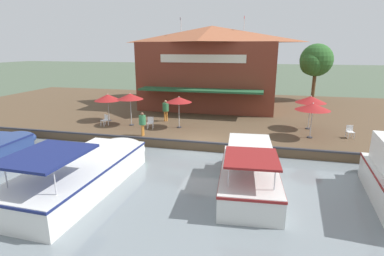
{
  "coord_description": "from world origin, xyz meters",
  "views": [
    {
      "loc": [
        17.72,
        3.7,
        6.5
      ],
      "look_at": [
        -1.0,
        -0.79,
        1.3
      ],
      "focal_mm": 28.0,
      "sensor_mm": 36.0,
      "label": 1
    }
  ],
  "objects_px": {
    "patio_umbrella_back_row": "(311,99)",
    "tree_upstream_bank": "(157,63)",
    "waterfront_restaurant": "(211,66)",
    "cafe_chair_back_row_seat": "(350,131)",
    "motorboat_outer_channel": "(90,168)",
    "person_near_entrance": "(142,121)",
    "cafe_chair_far_corner_seat": "(105,120)",
    "person_mid_patio": "(166,108)",
    "patio_umbrella_far_corner": "(179,100)",
    "cafe_chair_under_first_umbrella": "(150,122)",
    "motorboat_fourth_along": "(249,168)",
    "tree_behind_restaurant": "(315,61)",
    "patio_umbrella_by_entrance": "(108,97)",
    "patio_umbrella_mid_patio_right": "(130,96)",
    "patio_umbrella_mid_patio_left": "(313,107)"
  },
  "relations": [
    {
      "from": "patio_umbrella_back_row",
      "to": "tree_upstream_bank",
      "type": "relative_size",
      "value": 0.4
    },
    {
      "from": "waterfront_restaurant",
      "to": "cafe_chair_back_row_seat",
      "type": "bearing_deg",
      "value": 49.08
    },
    {
      "from": "cafe_chair_back_row_seat",
      "to": "motorboat_outer_channel",
      "type": "height_order",
      "value": "motorboat_outer_channel"
    },
    {
      "from": "cafe_chair_back_row_seat",
      "to": "person_near_entrance",
      "type": "distance_m",
      "value": 14.01
    },
    {
      "from": "cafe_chair_far_corner_seat",
      "to": "person_mid_patio",
      "type": "bearing_deg",
      "value": 120.91
    },
    {
      "from": "patio_umbrella_far_corner",
      "to": "person_mid_patio",
      "type": "bearing_deg",
      "value": -136.77
    },
    {
      "from": "cafe_chair_under_first_umbrella",
      "to": "motorboat_fourth_along",
      "type": "bearing_deg",
      "value": 48.25
    },
    {
      "from": "tree_behind_restaurant",
      "to": "tree_upstream_bank",
      "type": "bearing_deg",
      "value": -84.06
    },
    {
      "from": "patio_umbrella_back_row",
      "to": "cafe_chair_far_corner_seat",
      "type": "distance_m",
      "value": 15.57
    },
    {
      "from": "patio_umbrella_by_entrance",
      "to": "person_mid_patio",
      "type": "relative_size",
      "value": 1.28
    },
    {
      "from": "patio_umbrella_far_corner",
      "to": "patio_umbrella_mid_patio_right",
      "type": "height_order",
      "value": "patio_umbrella_mid_patio_right"
    },
    {
      "from": "person_mid_patio",
      "to": "cafe_chair_under_first_umbrella",
      "type": "bearing_deg",
      "value": -9.41
    },
    {
      "from": "motorboat_outer_channel",
      "to": "tree_upstream_bank",
      "type": "distance_m",
      "value": 23.25
    },
    {
      "from": "motorboat_outer_channel",
      "to": "motorboat_fourth_along",
      "type": "xyz_separation_m",
      "value": [
        -1.51,
        7.6,
        0.1
      ]
    },
    {
      "from": "patio_umbrella_mid_patio_right",
      "to": "cafe_chair_under_first_umbrella",
      "type": "bearing_deg",
      "value": 73.61
    },
    {
      "from": "waterfront_restaurant",
      "to": "patio_umbrella_back_row",
      "type": "relative_size",
      "value": 5.33
    },
    {
      "from": "cafe_chair_under_first_umbrella",
      "to": "motorboat_fourth_along",
      "type": "relative_size",
      "value": 0.12
    },
    {
      "from": "patio_umbrella_far_corner",
      "to": "patio_umbrella_back_row",
      "type": "height_order",
      "value": "patio_umbrella_back_row"
    },
    {
      "from": "cafe_chair_far_corner_seat",
      "to": "tree_upstream_bank",
      "type": "distance_m",
      "value": 14.64
    },
    {
      "from": "patio_umbrella_back_row",
      "to": "cafe_chair_under_first_umbrella",
      "type": "bearing_deg",
      "value": -77.3
    },
    {
      "from": "cafe_chair_far_corner_seat",
      "to": "cafe_chair_under_first_umbrella",
      "type": "bearing_deg",
      "value": 90.53
    },
    {
      "from": "tree_upstream_bank",
      "to": "patio_umbrella_mid_patio_right",
      "type": "bearing_deg",
      "value": 11.0
    },
    {
      "from": "tree_upstream_bank",
      "to": "tree_behind_restaurant",
      "type": "height_order",
      "value": "tree_behind_restaurant"
    },
    {
      "from": "patio_umbrella_mid_patio_left",
      "to": "person_mid_patio",
      "type": "bearing_deg",
      "value": -101.51
    },
    {
      "from": "waterfront_restaurant",
      "to": "cafe_chair_far_corner_seat",
      "type": "height_order",
      "value": "waterfront_restaurant"
    },
    {
      "from": "patio_umbrella_mid_patio_right",
      "to": "person_mid_patio",
      "type": "bearing_deg",
      "value": 131.21
    },
    {
      "from": "cafe_chair_under_first_umbrella",
      "to": "tree_behind_restaurant",
      "type": "height_order",
      "value": "tree_behind_restaurant"
    },
    {
      "from": "patio_umbrella_by_entrance",
      "to": "person_near_entrance",
      "type": "height_order",
      "value": "patio_umbrella_by_entrance"
    },
    {
      "from": "cafe_chair_back_row_seat",
      "to": "tree_upstream_bank",
      "type": "height_order",
      "value": "tree_upstream_bank"
    },
    {
      "from": "cafe_chair_back_row_seat",
      "to": "cafe_chair_far_corner_seat",
      "type": "bearing_deg",
      "value": -87.27
    },
    {
      "from": "waterfront_restaurant",
      "to": "cafe_chair_back_row_seat",
      "type": "height_order",
      "value": "waterfront_restaurant"
    },
    {
      "from": "patio_umbrella_mid_patio_right",
      "to": "tree_behind_restaurant",
      "type": "xyz_separation_m",
      "value": [
        -15.5,
        15.32,
        2.13
      ]
    },
    {
      "from": "cafe_chair_far_corner_seat",
      "to": "person_mid_patio",
      "type": "xyz_separation_m",
      "value": [
        -2.48,
        4.14,
        0.63
      ]
    },
    {
      "from": "patio_umbrella_mid_patio_left",
      "to": "cafe_chair_back_row_seat",
      "type": "distance_m",
      "value": 3.12
    },
    {
      "from": "waterfront_restaurant",
      "to": "motorboat_fourth_along",
      "type": "distance_m",
      "value": 18.4
    },
    {
      "from": "patio_umbrella_by_entrance",
      "to": "person_near_entrance",
      "type": "xyz_separation_m",
      "value": [
        3.41,
        4.4,
        -0.93
      ]
    },
    {
      "from": "person_mid_patio",
      "to": "person_near_entrance",
      "type": "bearing_deg",
      "value": -2.73
    },
    {
      "from": "waterfront_restaurant",
      "to": "cafe_chair_far_corner_seat",
      "type": "xyz_separation_m",
      "value": [
        10.54,
        -6.46,
        -3.57
      ]
    },
    {
      "from": "tree_upstream_bank",
      "to": "patio_umbrella_mid_patio_left",
      "type": "bearing_deg",
      "value": 48.53
    },
    {
      "from": "cafe_chair_back_row_seat",
      "to": "patio_umbrella_back_row",
      "type": "bearing_deg",
      "value": -126.66
    },
    {
      "from": "motorboat_fourth_along",
      "to": "tree_upstream_bank",
      "type": "distance_m",
      "value": 24.49
    },
    {
      "from": "patio_umbrella_by_entrance",
      "to": "tree_behind_restaurant",
      "type": "distance_m",
      "value": 23.09
    },
    {
      "from": "patio_umbrella_back_row",
      "to": "person_near_entrance",
      "type": "height_order",
      "value": "patio_umbrella_back_row"
    },
    {
      "from": "motorboat_outer_channel",
      "to": "cafe_chair_back_row_seat",
      "type": "bearing_deg",
      "value": 123.37
    },
    {
      "from": "cafe_chair_back_row_seat",
      "to": "motorboat_fourth_along",
      "type": "height_order",
      "value": "motorboat_fourth_along"
    },
    {
      "from": "patio_umbrella_far_corner",
      "to": "person_near_entrance",
      "type": "relative_size",
      "value": 1.45
    },
    {
      "from": "tree_behind_restaurant",
      "to": "person_mid_patio",
      "type": "bearing_deg",
      "value": -44.04
    },
    {
      "from": "patio_umbrella_back_row",
      "to": "tree_upstream_bank",
      "type": "xyz_separation_m",
      "value": [
        -11.56,
        -15.95,
        1.83
      ]
    },
    {
      "from": "waterfront_restaurant",
      "to": "motorboat_fourth_along",
      "type": "bearing_deg",
      "value": 15.84
    },
    {
      "from": "cafe_chair_far_corner_seat",
      "to": "motorboat_outer_channel",
      "type": "distance_m",
      "value": 9.12
    }
  ]
}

